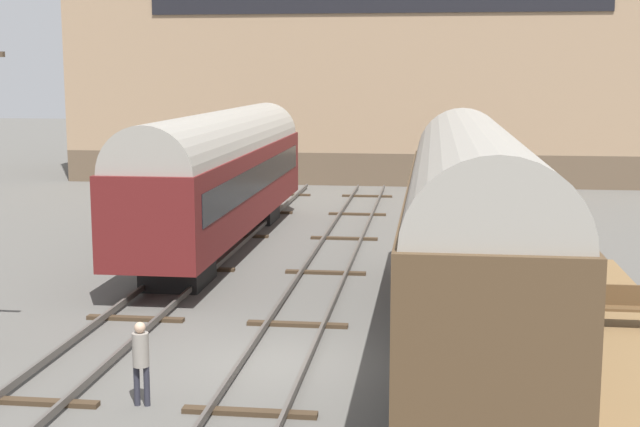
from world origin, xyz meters
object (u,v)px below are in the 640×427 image
(bench, at_px, (623,305))
(person_worker, at_px, (141,356))
(train_car_maroon, at_px, (222,170))
(train_car_brown, at_px, (471,219))

(bench, bearing_deg, person_worker, -160.65)
(train_car_maroon, height_order, bench, train_car_maroon)
(train_car_brown, xyz_separation_m, bench, (3.22, -1.65, -1.55))
(train_car_brown, xyz_separation_m, train_car_maroon, (-8.58, 10.64, -0.12))
(train_car_brown, relative_size, train_car_maroon, 0.94)
(train_car_brown, height_order, train_car_maroon, train_car_brown)
(train_car_maroon, distance_m, person_worker, 15.94)
(train_car_maroon, bearing_deg, train_car_brown, -51.10)
(bench, bearing_deg, train_car_maroon, 133.85)
(bench, bearing_deg, train_car_brown, 152.86)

